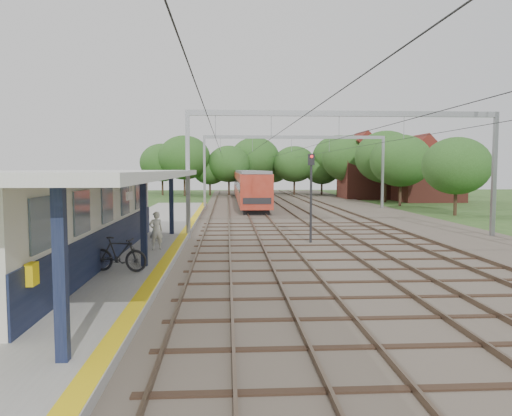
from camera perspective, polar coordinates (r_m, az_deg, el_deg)
name	(u,v)px	position (r m, az deg, el deg)	size (l,w,h in m)	color
ground	(344,323)	(12.97, 10.00, -12.85)	(160.00, 160.00, 0.00)	#2D4C1E
ballast_bed	(308,214)	(42.77, 5.96, -0.64)	(18.00, 90.00, 0.10)	#473D33
platform	(139,240)	(26.70, -13.25, -3.55)	(5.00, 52.00, 0.35)	gray
yellow_stripe	(182,236)	(26.38, -8.43, -3.18)	(0.45, 52.00, 0.01)	yellow
station_building	(68,217)	(20.04, -20.68, -0.97)	(3.41, 18.00, 3.40)	beige
canopy	(90,175)	(18.69, -18.48, 3.63)	(6.40, 20.00, 3.44)	#101733
rail_tracks	(279,212)	(42.43, 2.63, -0.49)	(11.80, 88.00, 0.15)	brown
catenary_system	(311,147)	(37.88, 6.27, 6.97)	(17.22, 88.00, 7.00)	gray
tree_band	(275,161)	(69.50, 2.24, 5.36)	(31.72, 30.88, 8.82)	#382619
house_near	(428,176)	(62.77, 19.08, 3.45)	(7.00, 6.12, 7.89)	brown
house_far	(372,174)	(66.77, 13.14, 3.83)	(8.00, 6.12, 8.66)	brown
person	(156,231)	(22.08, -11.36, -2.55)	(0.61, 0.40, 1.66)	silver
bicycle	(119,254)	(17.69, -15.40, -5.11)	(0.56, 1.99, 1.20)	black
train	(248,185)	(56.74, -0.91, 2.62)	(2.72, 33.92, 3.59)	black
signal_post	(311,186)	(25.38, 6.31, 2.47)	(0.36, 0.32, 4.61)	black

